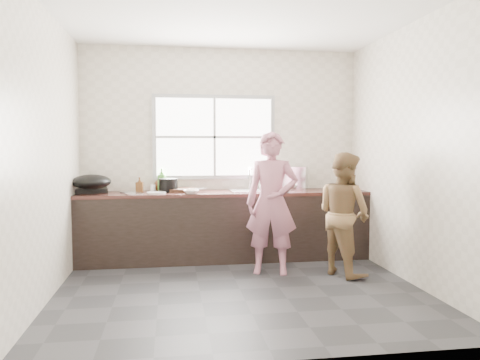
{
  "coord_description": "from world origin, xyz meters",
  "views": [
    {
      "loc": [
        -0.67,
        -4.54,
        1.42
      ],
      "look_at": [
        0.1,
        0.65,
        1.05
      ],
      "focal_mm": 35.0,
      "sensor_mm": 36.0,
      "label": 1
    }
  ],
  "objects": [
    {
      "name": "glass_jar",
      "position": [
        -0.89,
        1.4,
        0.91
      ],
      "size": [
        0.07,
        0.07,
        0.09
      ],
      "primitive_type": "cylinder",
      "rotation": [
        0.0,
        0.0,
        -0.15
      ],
      "color": "white",
      "rests_on": "countertop"
    },
    {
      "name": "plate_food",
      "position": [
        -0.84,
        1.17,
        0.87
      ],
      "size": [
        0.25,
        0.25,
        0.02
      ],
      "primitive_type": "cylinder",
      "rotation": [
        0.0,
        0.0,
        0.08
      ],
      "color": "silver",
      "rests_on": "countertop"
    },
    {
      "name": "dish_rack",
      "position": [
        0.91,
        1.48,
        1.01
      ],
      "size": [
        0.48,
        0.42,
        0.3
      ],
      "primitive_type": "cube",
      "rotation": [
        0.0,
        0.0,
        -0.4
      ],
      "color": "silver",
      "rests_on": "countertop"
    },
    {
      "name": "pot_lid_right",
      "position": [
        -1.17,
        1.35,
        0.87
      ],
      "size": [
        0.27,
        0.27,
        0.01
      ],
      "primitive_type": "cylinder",
      "rotation": [
        0.0,
        0.0,
        -0.09
      ],
      "color": "#A4A7AB",
      "rests_on": "countertop"
    },
    {
      "name": "wall_right",
      "position": [
        1.8,
        0.0,
        1.35
      ],
      "size": [
        0.01,
        3.2,
        2.7
      ],
      "primitive_type": "cube",
      "color": "silver",
      "rests_on": "ground"
    },
    {
      "name": "wall_back",
      "position": [
        0.0,
        1.6,
        1.35
      ],
      "size": [
        3.6,
        0.01,
        2.7
      ],
      "primitive_type": "cube",
      "color": "beige",
      "rests_on": "ground"
    },
    {
      "name": "cutting_board",
      "position": [
        -0.55,
        1.38,
        0.88
      ],
      "size": [
        0.43,
        0.43,
        0.04
      ],
      "primitive_type": "cylinder",
      "rotation": [
        0.0,
        0.0,
        -0.04
      ],
      "color": "#301C12",
      "rests_on": "countertop"
    },
    {
      "name": "person_side",
      "position": [
        1.23,
        0.39,
        0.68
      ],
      "size": [
        0.74,
        0.82,
        1.36
      ],
      "primitive_type": "imported",
      "rotation": [
        0.0,
        0.0,
        1.99
      ],
      "color": "brown",
      "rests_on": "floor"
    },
    {
      "name": "wall_front",
      "position": [
        0.0,
        -1.6,
        1.35
      ],
      "size": [
        3.6,
        0.01,
        2.7
      ],
      "primitive_type": "cube",
      "color": "beige",
      "rests_on": "ground"
    },
    {
      "name": "cleaver",
      "position": [
        -0.34,
        1.28,
        0.9
      ],
      "size": [
        0.23,
        0.16,
        0.01
      ],
      "primitive_type": "cube",
      "rotation": [
        0.0,
        0.0,
        0.32
      ],
      "color": "silver",
      "rests_on": "cutting_board"
    },
    {
      "name": "floor",
      "position": [
        0.0,
        0.0,
        -0.01
      ],
      "size": [
        3.6,
        3.2,
        0.01
      ],
      "primitive_type": "cube",
      "color": "#2A2A2D",
      "rests_on": "ground"
    },
    {
      "name": "countertop",
      "position": [
        0.0,
        1.29,
        0.84
      ],
      "size": [
        3.6,
        0.64,
        0.04
      ],
      "primitive_type": "cube",
      "color": "#351A15",
      "rests_on": "cabinet"
    },
    {
      "name": "window_glazing",
      "position": [
        -0.1,
        1.57,
        1.55
      ],
      "size": [
        1.5,
        0.01,
        1.0
      ],
      "primitive_type": "cube",
      "color": "white",
      "rests_on": "window_frame"
    },
    {
      "name": "burner",
      "position": [
        -1.65,
        1.44,
        0.89
      ],
      "size": [
        0.44,
        0.44,
        0.06
      ],
      "primitive_type": "cube",
      "rotation": [
        0.0,
        0.0,
        0.18
      ],
      "color": "black",
      "rests_on": "countertop"
    },
    {
      "name": "wok",
      "position": [
        -1.61,
        1.22,
        1.01
      ],
      "size": [
        0.58,
        0.58,
        0.17
      ],
      "primitive_type": "ellipsoid",
      "rotation": [
        0.0,
        0.0,
        -0.3
      ],
      "color": "black",
      "rests_on": "burner"
    },
    {
      "name": "bowl_crabs",
      "position": [
        0.58,
        1.33,
        0.89
      ],
      "size": [
        0.27,
        0.27,
        0.06
      ],
      "primitive_type": "imported",
      "rotation": [
        0.0,
        0.0,
        -0.42
      ],
      "color": "silver",
      "rests_on": "countertop"
    },
    {
      "name": "bottle_brown_short",
      "position": [
        -0.81,
        1.52,
        0.95
      ],
      "size": [
        0.16,
        0.16,
        0.18
      ],
      "primitive_type": "imported",
      "rotation": [
        0.0,
        0.0,
        -0.1
      ],
      "color": "#462311",
      "rests_on": "countertop"
    },
    {
      "name": "wall_left",
      "position": [
        -1.8,
        0.0,
        1.35
      ],
      "size": [
        0.01,
        3.2,
        2.7
      ],
      "primitive_type": "cube",
      "color": "beige",
      "rests_on": "ground"
    },
    {
      "name": "woman",
      "position": [
        0.45,
        0.55,
        0.74
      ],
      "size": [
        0.62,
        0.5,
        1.49
      ],
      "primitive_type": "imported",
      "rotation": [
        0.0,
        0.0,
        -0.28
      ],
      "color": "#B66D82",
      "rests_on": "floor"
    },
    {
      "name": "faucet",
      "position": [
        0.35,
        1.49,
        1.01
      ],
      "size": [
        0.02,
        0.02,
        0.3
      ],
      "primitive_type": "cylinder",
      "color": "silver",
      "rests_on": "countertop"
    },
    {
      "name": "bottle_brown_tall",
      "position": [
        -1.05,
        1.34,
        0.95
      ],
      "size": [
        0.09,
        0.09,
        0.17
      ],
      "primitive_type": "imported",
      "rotation": [
        0.0,
        0.0,
        -0.15
      ],
      "color": "#502F14",
      "rests_on": "countertop"
    },
    {
      "name": "bowl_held",
      "position": [
        0.72,
        1.08,
        0.89
      ],
      "size": [
        0.24,
        0.24,
        0.07
      ],
      "primitive_type": "imported",
      "rotation": [
        0.0,
        0.0,
        -0.17
      ],
      "color": "white",
      "rests_on": "countertop"
    },
    {
      "name": "black_pot",
      "position": [
        -0.7,
        1.34,
        0.94
      ],
      "size": [
        0.24,
        0.24,
        0.17
      ],
      "primitive_type": "cylinder",
      "rotation": [
        0.0,
        0.0,
        -0.01
      ],
      "color": "black",
      "rests_on": "countertop"
    },
    {
      "name": "sink",
      "position": [
        0.35,
        1.29,
        0.86
      ],
      "size": [
        0.55,
        0.45,
        0.02
      ],
      "primitive_type": "cube",
      "color": "silver",
      "rests_on": "countertop"
    },
    {
      "name": "bowl_mince",
      "position": [
        -0.43,
        1.08,
        0.88
      ],
      "size": [
        0.22,
        0.22,
        0.05
      ],
      "primitive_type": "imported",
      "rotation": [
        0.0,
        0.0,
        -0.17
      ],
      "color": "white",
      "rests_on": "countertop"
    },
    {
      "name": "cabinet",
      "position": [
        0.0,
        1.29,
        0.41
      ],
      "size": [
        3.6,
        0.62,
        0.82
      ],
      "primitive_type": "cube",
      "color": "black",
      "rests_on": "floor"
    },
    {
      "name": "ceiling",
      "position": [
        0.0,
        0.0,
        2.71
      ],
      "size": [
        3.6,
        3.2,
        0.01
      ],
      "primitive_type": "cube",
      "color": "silver",
      "rests_on": "wall_back"
    },
    {
      "name": "pot_lid_left",
      "position": [
        -1.1,
        1.14,
        0.87
      ],
      "size": [
        0.24,
        0.24,
        0.01
      ],
      "primitive_type": "cylinder",
      "rotation": [
        0.0,
        0.0,
        0.06
      ],
      "color": "silver",
      "rests_on": "countertop"
    },
    {
      "name": "bottle_green",
      "position": [
        -0.79,
        1.47,
        1.01
      ],
      "size": [
        0.12,
        0.12,
        0.3
      ],
      "primitive_type": "imported",
      "rotation": [
        0.0,
        0.0,
        0.02
      ],
      "color": "green",
      "rests_on": "countertop"
    },
    {
      "name": "window_frame",
      "position": [
        -0.1,
        1.59,
        1.55
      ],
      "size": [
        1.6,
        0.05,
        1.1
      ],
      "primitive_type": "cube",
      "color": "#9EA0A5",
      "rests_on": "wall_back"
    }
  ]
}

